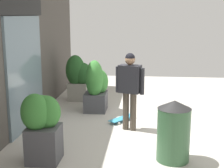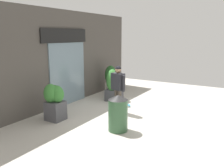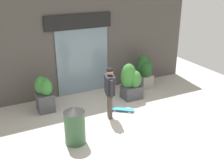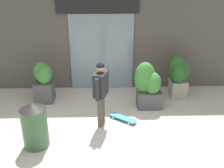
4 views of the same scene
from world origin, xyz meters
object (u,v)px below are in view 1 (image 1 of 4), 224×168
skateboarder (130,84)px  planter_box_mid (96,87)px  planter_box_left (42,123)px  planter_box_right (78,76)px  trash_bin (174,131)px  skateboard (122,118)px

skateboarder → planter_box_mid: size_ratio=1.25×
planter_box_left → planter_box_mid: 2.92m
skateboarder → planter_box_left: bearing=157.2°
planter_box_right → trash_bin: bearing=-147.4°
skateboard → planter_box_left: bearing=-170.8°
planter_box_right → planter_box_left: bearing=-177.1°
skateboarder → skateboard: (0.54, 0.18, -0.92)m
skateboard → planter_box_mid: bearing=81.6°
skateboarder → planter_box_left: size_ratio=1.40×
trash_bin → skateboard: bearing=26.6°
skateboarder → trash_bin: (-1.39, -0.78, -0.47)m
skateboarder → skateboard: size_ratio=2.28×
planter_box_mid → trash_bin: planter_box_mid is taller
skateboard → trash_bin: (-1.93, -0.97, 0.45)m
planter_box_right → planter_box_mid: planter_box_mid is taller
skateboard → planter_box_right: (1.69, 1.35, 0.64)m
skateboarder → trash_bin: bearing=-134.1°
skateboard → planter_box_left: 2.53m
skateboard → planter_box_mid: size_ratio=0.55×
planter_box_left → planter_box_right: bearing=2.9°
skateboarder → skateboard: bearing=35.1°
skateboarder → planter_box_left: (-1.63, 1.33, -0.32)m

